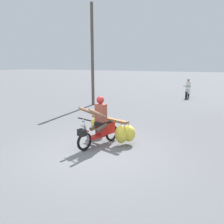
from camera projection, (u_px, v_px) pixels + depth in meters
The scene contains 4 objects.
ground_plane at pixel (97, 153), 7.02m from camera, with size 120.00×120.00×0.00m, color slate.
motorbike_main_loaded at pixel (108, 127), 7.79m from camera, with size 1.83×1.96×1.58m.
motorbike_distant_ahead_left at pixel (188, 90), 17.56m from camera, with size 0.50×1.62×1.40m.
utility_pole at pixel (92, 56), 14.27m from camera, with size 0.18×0.18×5.96m, color brown.
Camera 1 is at (3.17, -5.82, 2.63)m, focal length 38.42 mm.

